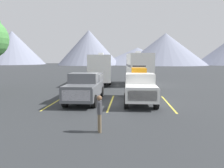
{
  "coord_description": "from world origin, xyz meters",
  "views": [
    {
      "loc": [
        1.19,
        -14.79,
        3.09
      ],
      "look_at": [
        0.0,
        0.78,
        1.2
      ],
      "focal_mm": 34.03,
      "sensor_mm": 36.0,
      "label": 1
    }
  ],
  "objects_px": {
    "camper_trailer_b": "(139,67)",
    "camper_trailer_a": "(101,68)",
    "pickup_truck_b": "(139,85)",
    "person_a": "(99,111)",
    "pickup_truck_a": "(86,86)"
  },
  "relations": [
    {
      "from": "pickup_truck_b",
      "to": "person_a",
      "type": "bearing_deg",
      "value": -106.84
    },
    {
      "from": "camper_trailer_b",
      "to": "camper_trailer_a",
      "type": "bearing_deg",
      "value": 179.69
    },
    {
      "from": "pickup_truck_b",
      "to": "camper_trailer_a",
      "type": "xyz_separation_m",
      "value": [
        -4.1,
        10.14,
        0.81
      ]
    },
    {
      "from": "camper_trailer_a",
      "to": "pickup_truck_a",
      "type": "bearing_deg",
      "value": -88.7
    },
    {
      "from": "camper_trailer_a",
      "to": "camper_trailer_b",
      "type": "xyz_separation_m",
      "value": [
        4.56,
        -0.02,
        0.09
      ]
    },
    {
      "from": "camper_trailer_a",
      "to": "camper_trailer_b",
      "type": "relative_size",
      "value": 1.12
    },
    {
      "from": "pickup_truck_a",
      "to": "person_a",
      "type": "xyz_separation_m",
      "value": [
        1.88,
        -6.5,
        -0.19
      ]
    },
    {
      "from": "pickup_truck_a",
      "to": "pickup_truck_b",
      "type": "relative_size",
      "value": 1.0
    },
    {
      "from": "pickup_truck_a",
      "to": "person_a",
      "type": "distance_m",
      "value": 6.77
    },
    {
      "from": "pickup_truck_a",
      "to": "camper_trailer_b",
      "type": "distance_m",
      "value": 11.11
    },
    {
      "from": "pickup_truck_b",
      "to": "camper_trailer_a",
      "type": "relative_size",
      "value": 0.68
    },
    {
      "from": "camper_trailer_b",
      "to": "person_a",
      "type": "height_order",
      "value": "camper_trailer_b"
    },
    {
      "from": "pickup_truck_b",
      "to": "person_a",
      "type": "relative_size",
      "value": 3.61
    },
    {
      "from": "pickup_truck_a",
      "to": "camper_trailer_a",
      "type": "bearing_deg",
      "value": 91.3
    },
    {
      "from": "pickup_truck_a",
      "to": "camper_trailer_b",
      "type": "height_order",
      "value": "camper_trailer_b"
    }
  ]
}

